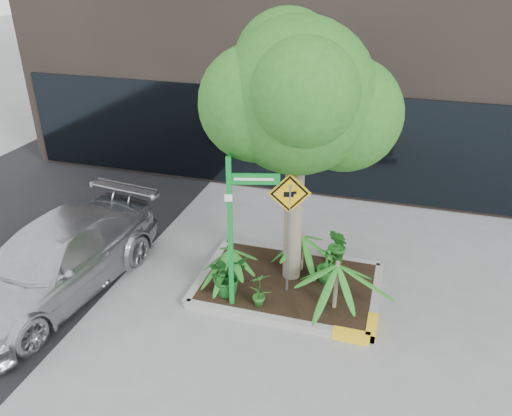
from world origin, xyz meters
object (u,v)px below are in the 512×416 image
(cattle_sign, at_px, (289,215))
(tree, at_px, (298,97))
(street_sign_post, at_px, (234,219))
(parked_car, at_px, (55,261))

(cattle_sign, bearing_deg, tree, 76.06)
(tree, distance_m, cattle_sign, 1.93)
(street_sign_post, relative_size, cattle_sign, 1.24)
(tree, height_order, street_sign_post, tree)
(parked_car, distance_m, street_sign_post, 3.50)
(tree, bearing_deg, parked_car, -159.24)
(street_sign_post, height_order, cattle_sign, street_sign_post)
(parked_car, xyz_separation_m, cattle_sign, (4.08, 0.99, 1.05))
(tree, height_order, parked_car, tree)
(street_sign_post, bearing_deg, parked_car, 172.76)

